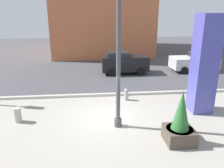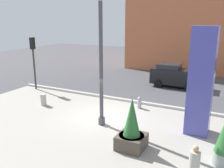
{
  "view_description": "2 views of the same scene",
  "coord_description": "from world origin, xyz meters",
  "px_view_note": "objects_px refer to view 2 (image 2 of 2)",
  "views": [
    {
      "loc": [
        -0.85,
        -10.79,
        5.41
      ],
      "look_at": [
        0.17,
        -0.41,
        1.96
      ],
      "focal_mm": 37.06,
      "sensor_mm": 36.0,
      "label": 1
    },
    {
      "loc": [
        6.45,
        -11.56,
        5.48
      ],
      "look_at": [
        0.46,
        0.14,
        1.99
      ],
      "focal_mm": 39.49,
      "sensor_mm": 36.0,
      "label": 2
    }
  ],
  "objects_px": {
    "art_pillar_blue": "(201,82)",
    "pedestrian_on_sidewalk": "(194,165)",
    "traffic_light_corner": "(33,55)",
    "lamp_post": "(101,65)",
    "car_intersection": "(175,75)",
    "potted_plant_near_left": "(132,129)",
    "fire_hydrant": "(139,103)",
    "concrete_bollard": "(43,100)"
  },
  "relations": [
    {
      "from": "fire_hydrant",
      "to": "traffic_light_corner",
      "type": "height_order",
      "value": "traffic_light_corner"
    },
    {
      "from": "fire_hydrant",
      "to": "traffic_light_corner",
      "type": "distance_m",
      "value": 9.32
    },
    {
      "from": "lamp_post",
      "to": "potted_plant_near_left",
      "type": "relative_size",
      "value": 2.87
    },
    {
      "from": "concrete_bollard",
      "to": "pedestrian_on_sidewalk",
      "type": "distance_m",
      "value": 10.86
    },
    {
      "from": "art_pillar_blue",
      "to": "traffic_light_corner",
      "type": "xyz_separation_m",
      "value": [
        -12.76,
        2.24,
        0.19
      ]
    },
    {
      "from": "lamp_post",
      "to": "car_intersection",
      "type": "bearing_deg",
      "value": 79.82
    },
    {
      "from": "pedestrian_on_sidewalk",
      "to": "lamp_post",
      "type": "bearing_deg",
      "value": 149.51
    },
    {
      "from": "pedestrian_on_sidewalk",
      "to": "potted_plant_near_left",
      "type": "bearing_deg",
      "value": 152.64
    },
    {
      "from": "car_intersection",
      "to": "potted_plant_near_left",
      "type": "bearing_deg",
      "value": -86.32
    },
    {
      "from": "art_pillar_blue",
      "to": "lamp_post",
      "type": "bearing_deg",
      "value": -163.98
    },
    {
      "from": "lamp_post",
      "to": "concrete_bollard",
      "type": "height_order",
      "value": "lamp_post"
    },
    {
      "from": "fire_hydrant",
      "to": "concrete_bollard",
      "type": "relative_size",
      "value": 1.0
    },
    {
      "from": "concrete_bollard",
      "to": "pedestrian_on_sidewalk",
      "type": "bearing_deg",
      "value": -21.57
    },
    {
      "from": "potted_plant_near_left",
      "to": "pedestrian_on_sidewalk",
      "type": "xyz_separation_m",
      "value": [
        2.82,
        -1.46,
        -0.05
      ]
    },
    {
      "from": "lamp_post",
      "to": "car_intersection",
      "type": "relative_size",
      "value": 1.67
    },
    {
      "from": "lamp_post",
      "to": "car_intersection",
      "type": "xyz_separation_m",
      "value": [
        1.68,
        9.38,
        -2.27
      ]
    },
    {
      "from": "lamp_post",
      "to": "potted_plant_near_left",
      "type": "bearing_deg",
      "value": -33.94
    },
    {
      "from": "traffic_light_corner",
      "to": "pedestrian_on_sidewalk",
      "type": "xyz_separation_m",
      "value": [
        13.29,
        -6.65,
        -1.92
      ]
    },
    {
      "from": "art_pillar_blue",
      "to": "concrete_bollard",
      "type": "bearing_deg",
      "value": -177.48
    },
    {
      "from": "fire_hydrant",
      "to": "pedestrian_on_sidewalk",
      "type": "distance_m",
      "value": 7.64
    },
    {
      "from": "traffic_light_corner",
      "to": "car_intersection",
      "type": "height_order",
      "value": "traffic_light_corner"
    },
    {
      "from": "potted_plant_near_left",
      "to": "concrete_bollard",
      "type": "xyz_separation_m",
      "value": [
        -7.27,
        2.53,
        -0.53
      ]
    },
    {
      "from": "art_pillar_blue",
      "to": "car_intersection",
      "type": "relative_size",
      "value": 1.31
    },
    {
      "from": "traffic_light_corner",
      "to": "fire_hydrant",
      "type": "bearing_deg",
      "value": -2.22
    },
    {
      "from": "art_pillar_blue",
      "to": "potted_plant_near_left",
      "type": "xyz_separation_m",
      "value": [
        -2.28,
        -2.95,
        -1.69
      ]
    },
    {
      "from": "concrete_bollard",
      "to": "fire_hydrant",
      "type": "bearing_deg",
      "value": 21.74
    },
    {
      "from": "traffic_light_corner",
      "to": "car_intersection",
      "type": "distance_m",
      "value": 11.5
    },
    {
      "from": "fire_hydrant",
      "to": "art_pillar_blue",
      "type": "bearing_deg",
      "value": -26.64
    },
    {
      "from": "art_pillar_blue",
      "to": "traffic_light_corner",
      "type": "bearing_deg",
      "value": 170.05
    },
    {
      "from": "car_intersection",
      "to": "pedestrian_on_sidewalk",
      "type": "relative_size",
      "value": 2.54
    },
    {
      "from": "fire_hydrant",
      "to": "potted_plant_near_left",
      "type": "bearing_deg",
      "value": -72.98
    },
    {
      "from": "lamp_post",
      "to": "concrete_bollard",
      "type": "relative_size",
      "value": 8.84
    },
    {
      "from": "fire_hydrant",
      "to": "traffic_light_corner",
      "type": "bearing_deg",
      "value": 177.78
    },
    {
      "from": "lamp_post",
      "to": "concrete_bollard",
      "type": "distance_m",
      "value": 5.73
    },
    {
      "from": "concrete_bollard",
      "to": "traffic_light_corner",
      "type": "bearing_deg",
      "value": 140.32
    },
    {
      "from": "pedestrian_on_sidewalk",
      "to": "concrete_bollard",
      "type": "bearing_deg",
      "value": 158.43
    },
    {
      "from": "art_pillar_blue",
      "to": "potted_plant_near_left",
      "type": "relative_size",
      "value": 2.24
    },
    {
      "from": "potted_plant_near_left",
      "to": "concrete_bollard",
      "type": "bearing_deg",
      "value": 160.82
    },
    {
      "from": "fire_hydrant",
      "to": "car_intersection",
      "type": "height_order",
      "value": "car_intersection"
    },
    {
      "from": "art_pillar_blue",
      "to": "car_intersection",
      "type": "distance_m",
      "value": 8.73
    },
    {
      "from": "lamp_post",
      "to": "concrete_bollard",
      "type": "xyz_separation_m",
      "value": [
        -4.88,
        0.92,
        -2.86
      ]
    },
    {
      "from": "art_pillar_blue",
      "to": "pedestrian_on_sidewalk",
      "type": "distance_m",
      "value": 4.77
    }
  ]
}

